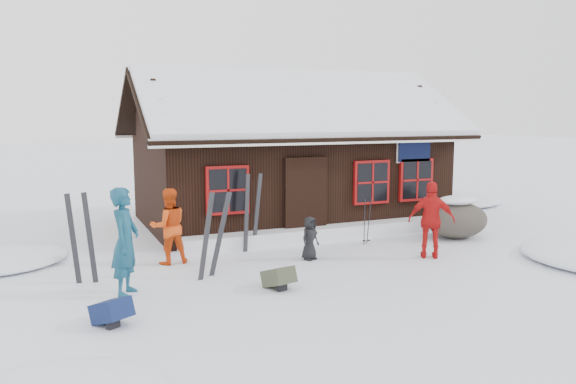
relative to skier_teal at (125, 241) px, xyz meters
The scene contains 15 objects.
ground 3.89m from the skier_teal, ahead, with size 120.00×120.00×0.00m, color white.
mountain_hut 7.46m from the skier_teal, 44.80° to the left, with size 8.90×6.09×4.42m.
snow_drift 5.88m from the skier_teal, 25.41° to the left, with size 7.60×0.60×0.35m, color white.
snow_mounds 5.90m from the skier_teal, 21.33° to the left, with size 20.60×13.20×0.48m.
skier_teal is the anchor object (origin of this frame).
skier_orange_left 2.06m from the skier_teal, 57.95° to the left, with size 0.77×0.60×1.59m, color #DA440F.
skier_orange_right 6.40m from the skier_teal, ahead, with size 0.98×0.41×1.68m, color red.
skier_crouched 4.05m from the skier_teal, 12.58° to the left, with size 0.46×0.30×0.94m, color black.
boulder 8.38m from the skier_teal, ahead, with size 1.65×1.24×0.96m.
ski_pair_left 1.74m from the skier_teal, 14.80° to the left, with size 0.71×0.23×1.69m.
ski_pair_mid 1.20m from the skier_teal, 123.03° to the left, with size 0.52×0.11×1.74m.
ski_pair_right 3.79m from the skier_teal, 35.46° to the left, with size 0.54×0.23×1.81m.
ski_poles 6.07m from the skier_teal, 16.01° to the left, with size 0.20×0.10×1.14m.
backpack_blue 1.65m from the skier_teal, 106.12° to the right, with size 0.41×0.55×0.30m, color #101C45.
backpack_olive 2.75m from the skier_teal, 16.59° to the right, with size 0.41×0.54×0.29m, color #393D2C.
Camera 1 is at (-4.94, -9.97, 3.08)m, focal length 35.00 mm.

